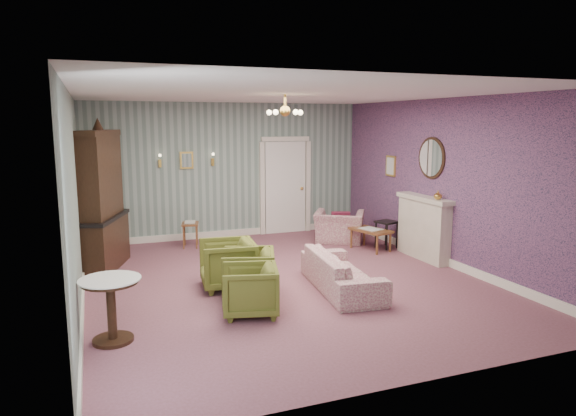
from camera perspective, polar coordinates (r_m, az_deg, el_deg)
name	(u,v)px	position (r m, az deg, el deg)	size (l,w,h in m)	color
floor	(285,281)	(8.28, -0.31, -8.04)	(7.00, 7.00, 0.00)	#7F4A59
ceiling	(285,94)	(7.91, -0.33, 12.43)	(7.00, 7.00, 0.00)	white
wall_back	(228,171)	(11.29, -6.58, 4.11)	(6.00, 6.00, 0.00)	slate
wall_front	(419,237)	(4.89, 14.25, -3.09)	(6.00, 6.00, 0.00)	slate
wall_left	(75,201)	(7.47, -22.41, 0.75)	(7.00, 7.00, 0.00)	slate
wall_right	(446,182)	(9.44, 17.02, 2.72)	(7.00, 7.00, 0.00)	slate
wall_right_floral	(445,182)	(9.43, 16.95, 2.71)	(7.00, 7.00, 0.00)	#A2517F
door	(285,185)	(11.68, -0.30, 2.52)	(1.12, 0.12, 2.16)	white
olive_chair_a	(250,288)	(6.82, -4.23, -8.75)	(0.70, 0.66, 0.72)	brown
olive_chair_b	(248,270)	(7.54, -4.42, -6.86)	(0.73, 0.68, 0.75)	brown
olive_chair_c	(228,262)	(7.90, -6.67, -5.90)	(0.79, 0.74, 0.81)	brown
sofa_chintz	(342,265)	(7.82, 5.96, -6.29)	(1.92, 0.56, 0.75)	#8F3956
wingback_chair	(339,222)	(10.86, 5.67, -1.51)	(0.99, 0.64, 0.87)	#8F3956
dresser	(101,196)	(9.27, -19.93, 1.21)	(0.52, 1.50, 2.50)	black
fireplace	(423,228)	(9.80, 14.70, -2.09)	(0.30, 1.40, 1.16)	beige
mantel_vase	(438,195)	(9.37, 16.18, 1.37)	(0.15, 0.15, 0.15)	gold
oval_mirror	(431,158)	(9.70, 15.50, 5.33)	(0.04, 0.76, 0.84)	white
framed_print	(391,166)	(10.83, 11.25, 4.56)	(0.04, 0.34, 0.42)	gold
coffee_table	(370,239)	(10.32, 9.06, -3.42)	(0.46, 0.82, 0.42)	brown
side_table_black	(386,235)	(10.50, 10.78, -2.89)	(0.37, 0.37, 0.55)	black
pedestal_table	(112,310)	(6.32, -18.86, -10.58)	(0.69, 0.69, 0.76)	black
nesting_table	(190,234)	(10.59, -10.70, -2.82)	(0.32, 0.41, 0.54)	brown
gilt_mirror_back	(187,160)	(11.04, -11.10, 5.18)	(0.28, 0.06, 0.36)	gold
sconce_left	(160,161)	(10.94, -13.93, 5.04)	(0.16, 0.12, 0.30)	gold
sconce_right	(213,160)	(11.13, -8.28, 5.29)	(0.16, 0.12, 0.30)	gold
chandelier	(285,112)	(7.90, -0.33, 10.48)	(0.56, 0.56, 0.36)	gold
burgundy_cushion	(340,221)	(10.70, 5.80, -1.42)	(0.38, 0.10, 0.38)	maroon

